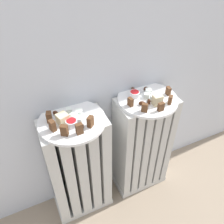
% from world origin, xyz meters
% --- Properties ---
extents(radiator_left, '(0.28, 0.16, 0.58)m').
position_xyz_m(radiator_left, '(-0.17, 0.28, 0.28)').
color(radiator_left, silver).
rests_on(radiator_left, ground_plane).
extents(radiator_right, '(0.28, 0.16, 0.58)m').
position_xyz_m(radiator_right, '(0.17, 0.28, 0.28)').
color(radiator_right, silver).
rests_on(radiator_right, ground_plane).
extents(plate_left, '(0.26, 0.26, 0.01)m').
position_xyz_m(plate_left, '(-0.17, 0.28, 0.58)').
color(plate_left, white).
rests_on(plate_left, radiator_left).
extents(plate_right, '(0.26, 0.26, 0.01)m').
position_xyz_m(plate_right, '(0.17, 0.28, 0.58)').
color(plate_right, white).
rests_on(plate_right, radiator_right).
extents(dark_cake_slice_left_0, '(0.02, 0.03, 0.04)m').
position_xyz_m(dark_cake_slice_left_0, '(-0.25, 0.31, 0.61)').
color(dark_cake_slice_left_0, '#56351E').
rests_on(dark_cake_slice_left_0, plate_left).
extents(dark_cake_slice_left_1, '(0.02, 0.03, 0.04)m').
position_xyz_m(dark_cake_slice_left_1, '(-0.25, 0.25, 0.61)').
color(dark_cake_slice_left_1, '#56351E').
rests_on(dark_cake_slice_left_1, plate_left).
extents(dark_cake_slice_left_2, '(0.03, 0.03, 0.04)m').
position_xyz_m(dark_cake_slice_left_2, '(-0.22, 0.21, 0.61)').
color(dark_cake_slice_left_2, '#56351E').
rests_on(dark_cake_slice_left_2, plate_left).
extents(dark_cake_slice_left_3, '(0.03, 0.02, 0.04)m').
position_xyz_m(dark_cake_slice_left_3, '(-0.17, 0.20, 0.61)').
color(dark_cake_slice_left_3, '#56351E').
rests_on(dark_cake_slice_left_3, plate_left).
extents(dark_cake_slice_left_4, '(0.03, 0.03, 0.04)m').
position_xyz_m(dark_cake_slice_left_4, '(-0.12, 0.22, 0.61)').
color(dark_cake_slice_left_4, '#56351E').
rests_on(dark_cake_slice_left_4, plate_left).
extents(marble_cake_slice_left_0, '(0.05, 0.05, 0.04)m').
position_xyz_m(marble_cake_slice_left_0, '(-0.20, 0.28, 0.61)').
color(marble_cake_slice_left_0, beige).
rests_on(marble_cake_slice_left_0, plate_left).
extents(turkish_delight_left_0, '(0.03, 0.03, 0.02)m').
position_xyz_m(turkish_delight_left_0, '(-0.16, 0.29, 0.60)').
color(turkish_delight_left_0, white).
rests_on(turkish_delight_left_0, plate_left).
extents(turkish_delight_left_1, '(0.02, 0.02, 0.02)m').
position_xyz_m(turkish_delight_left_1, '(-0.17, 0.33, 0.60)').
color(turkish_delight_left_1, white).
rests_on(turkish_delight_left_1, plate_left).
extents(turkish_delight_left_2, '(0.03, 0.03, 0.02)m').
position_xyz_m(turkish_delight_left_2, '(-0.15, 0.25, 0.60)').
color(turkish_delight_left_2, white).
rests_on(turkish_delight_left_2, plate_left).
extents(turkish_delight_left_3, '(0.03, 0.03, 0.02)m').
position_xyz_m(turkish_delight_left_3, '(-0.14, 0.30, 0.60)').
color(turkish_delight_left_3, white).
rests_on(turkish_delight_left_3, plate_left).
extents(medjool_date_left_0, '(0.03, 0.03, 0.02)m').
position_xyz_m(medjool_date_left_0, '(-0.15, 0.22, 0.60)').
color(medjool_date_left_0, '#3D1E0F').
rests_on(medjool_date_left_0, plate_left).
extents(medjool_date_left_1, '(0.03, 0.03, 0.02)m').
position_xyz_m(medjool_date_left_1, '(-0.22, 0.34, 0.60)').
color(medjool_date_left_1, '#3D1E0F').
rests_on(medjool_date_left_1, plate_left).
extents(jam_bowl_left, '(0.04, 0.04, 0.03)m').
position_xyz_m(jam_bowl_left, '(-0.18, 0.25, 0.60)').
color(jam_bowl_left, white).
rests_on(jam_bowl_left, plate_left).
extents(dark_cake_slice_right_0, '(0.02, 0.03, 0.04)m').
position_xyz_m(dark_cake_slice_right_0, '(0.08, 0.26, 0.61)').
color(dark_cake_slice_right_0, '#56351E').
rests_on(dark_cake_slice_right_0, plate_right).
extents(dark_cake_slice_right_1, '(0.03, 0.03, 0.04)m').
position_xyz_m(dark_cake_slice_right_1, '(0.11, 0.21, 0.61)').
color(dark_cake_slice_right_1, '#56351E').
rests_on(dark_cake_slice_right_1, plate_right).
extents(dark_cake_slice_right_2, '(0.02, 0.01, 0.04)m').
position_xyz_m(dark_cake_slice_right_2, '(0.17, 0.18, 0.61)').
color(dark_cake_slice_right_2, '#56351E').
rests_on(dark_cake_slice_right_2, plate_right).
extents(dark_cake_slice_right_3, '(0.03, 0.03, 0.04)m').
position_xyz_m(dark_cake_slice_right_3, '(0.23, 0.21, 0.61)').
color(dark_cake_slice_right_3, '#56351E').
rests_on(dark_cake_slice_right_3, plate_right).
extents(dark_cake_slice_right_4, '(0.02, 0.03, 0.04)m').
position_xyz_m(dark_cake_slice_right_4, '(0.26, 0.27, 0.61)').
color(dark_cake_slice_right_4, '#56351E').
rests_on(dark_cake_slice_right_4, plate_right).
extents(marble_cake_slice_right_0, '(0.04, 0.04, 0.04)m').
position_xyz_m(marble_cake_slice_right_0, '(0.18, 0.23, 0.61)').
color(marble_cake_slice_right_0, beige).
rests_on(marble_cake_slice_right_0, plate_right).
extents(turkish_delight_right_0, '(0.03, 0.03, 0.02)m').
position_xyz_m(turkish_delight_right_0, '(0.17, 0.28, 0.60)').
color(turkish_delight_right_0, white).
rests_on(turkish_delight_right_0, plate_right).
extents(turkish_delight_right_1, '(0.03, 0.03, 0.02)m').
position_xyz_m(turkish_delight_right_1, '(0.19, 0.31, 0.60)').
color(turkish_delight_right_1, white).
rests_on(turkish_delight_right_1, plate_right).
extents(turkish_delight_right_2, '(0.03, 0.03, 0.02)m').
position_xyz_m(turkish_delight_right_2, '(0.18, 0.26, 0.60)').
color(turkish_delight_right_2, white).
rests_on(turkish_delight_right_2, plate_right).
extents(medjool_date_right_0, '(0.03, 0.03, 0.02)m').
position_xyz_m(medjool_date_right_0, '(0.12, 0.25, 0.60)').
color(medjool_date_right_0, '#3D1E0F').
rests_on(medjool_date_right_0, plate_right).
extents(medjool_date_right_1, '(0.03, 0.03, 0.02)m').
position_xyz_m(medjool_date_right_1, '(0.15, 0.25, 0.60)').
color(medjool_date_right_1, '#3D1E0F').
rests_on(medjool_date_right_1, plate_right).
extents(medjool_date_right_2, '(0.02, 0.03, 0.01)m').
position_xyz_m(medjool_date_right_2, '(0.14, 0.36, 0.60)').
color(medjool_date_right_2, '#3D1E0F').
rests_on(medjool_date_right_2, plate_right).
extents(medjool_date_right_3, '(0.03, 0.03, 0.02)m').
position_xyz_m(medjool_date_right_3, '(0.19, 0.33, 0.60)').
color(medjool_date_right_3, '#3D1E0F').
rests_on(medjool_date_right_3, plate_right).
extents(jam_bowl_right, '(0.05, 0.05, 0.02)m').
position_xyz_m(jam_bowl_right, '(0.12, 0.32, 0.60)').
color(jam_bowl_right, white).
rests_on(jam_bowl_right, plate_right).
extents(fork, '(0.03, 0.11, 0.00)m').
position_xyz_m(fork, '(0.17, 0.30, 0.59)').
color(fork, silver).
rests_on(fork, plate_right).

